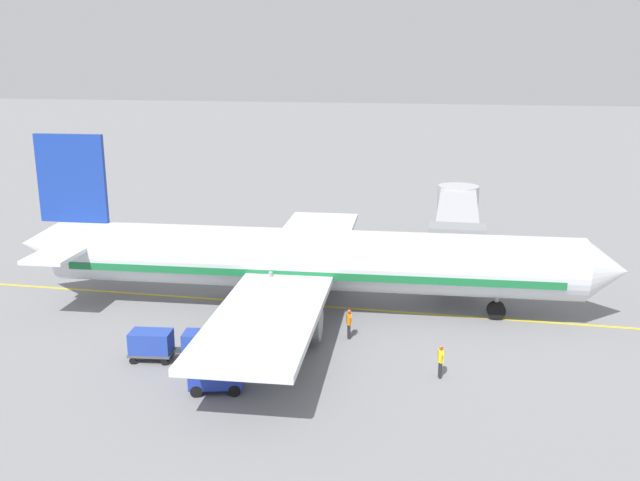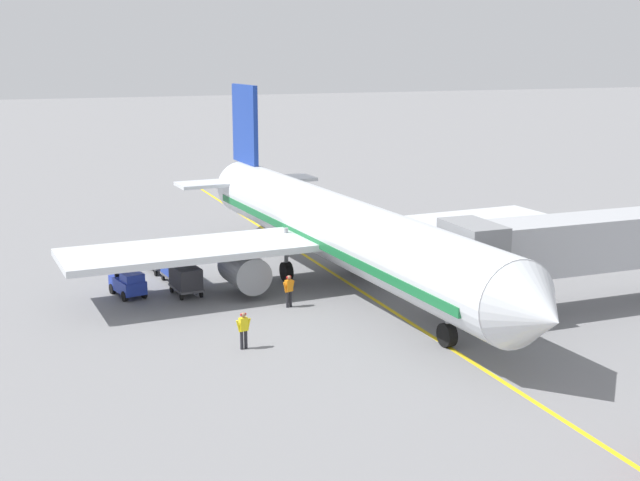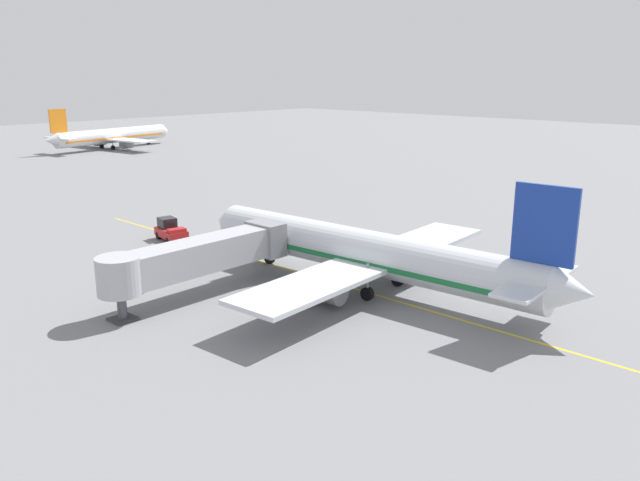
% 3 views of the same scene
% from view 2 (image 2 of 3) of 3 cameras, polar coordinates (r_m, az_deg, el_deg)
% --- Properties ---
extents(ground_plane, '(400.00, 400.00, 0.00)m').
position_cam_2_polar(ground_plane, '(47.91, 1.91, -2.89)').
color(ground_plane, slate).
extents(gate_lead_in_line, '(0.24, 80.00, 0.01)m').
position_cam_2_polar(gate_lead_in_line, '(47.91, 1.91, -2.89)').
color(gate_lead_in_line, gold).
rests_on(gate_lead_in_line, ground).
extents(parked_airliner, '(30.25, 37.33, 10.63)m').
position_cam_2_polar(parked_airliner, '(47.01, 1.07, 0.81)').
color(parked_airliner, silver).
rests_on(parked_airliner, ground).
extents(jet_bridge, '(17.25, 3.50, 4.98)m').
position_cam_2_polar(jet_bridge, '(45.07, 18.56, -0.04)').
color(jet_bridge, '#A8AAAF').
rests_on(jet_bridge, ground).
extents(baggage_tug_lead, '(1.79, 2.71, 1.62)m').
position_cam_2_polar(baggage_tug_lead, '(46.28, -12.92, -2.87)').
color(baggage_tug_lead, '#1E339E').
rests_on(baggage_tug_lead, ground).
extents(baggage_cart_front, '(1.55, 2.96, 1.58)m').
position_cam_2_polar(baggage_cart_front, '(45.85, -9.12, -2.55)').
color(baggage_cart_front, '#4C4C51').
rests_on(baggage_cart_front, ground).
extents(baggage_cart_second_in_train, '(1.55, 2.96, 1.58)m').
position_cam_2_polar(baggage_cart_second_in_train, '(48.43, -9.76, -1.74)').
color(baggage_cart_second_in_train, '#4C4C51').
rests_on(baggage_cart_second_in_train, ground).
extents(baggage_cart_third_in_train, '(1.55, 2.96, 1.58)m').
position_cam_2_polar(baggage_cart_third_in_train, '(50.95, -10.83, -1.06)').
color(baggage_cart_third_in_train, '#4C4C51').
rests_on(baggage_cart_third_in_train, ground).
extents(ground_crew_wing_walker, '(0.73, 0.27, 1.69)m').
position_cam_2_polar(ground_crew_wing_walker, '(49.08, -6.48, -1.44)').
color(ground_crew_wing_walker, '#232328').
rests_on(ground_crew_wing_walker, ground).
extents(ground_crew_loader, '(0.72, 0.35, 1.69)m').
position_cam_2_polar(ground_crew_loader, '(43.20, -2.13, -3.34)').
color(ground_crew_loader, '#232328').
rests_on(ground_crew_loader, ground).
extents(ground_crew_marshaller, '(0.73, 0.30, 1.69)m').
position_cam_2_polar(ground_crew_marshaller, '(37.40, -5.23, -5.98)').
color(ground_crew_marshaller, '#232328').
rests_on(ground_crew_marshaller, ground).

